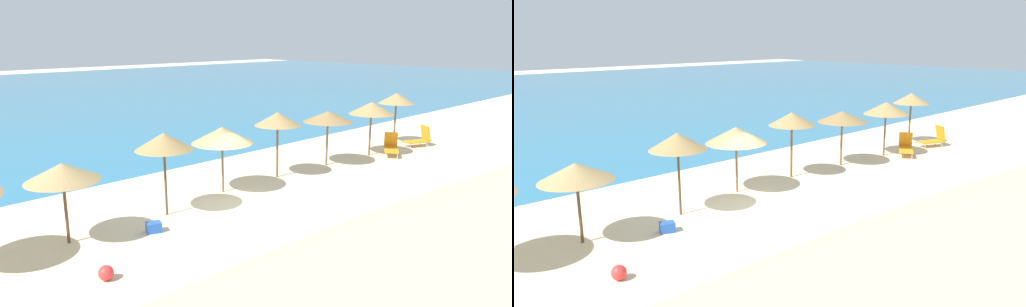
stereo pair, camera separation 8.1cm
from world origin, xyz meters
The scene contains 13 objects.
ground_plane centered at (0.00, 0.00, 0.00)m, with size 160.00×160.00×0.00m, color beige.
dune_ridge centered at (-0.17, -8.57, 0.90)m, with size 37.40×6.78×1.79m, color beige.
beach_umbrella_2 centered at (-5.78, 1.10, 2.19)m, with size 2.15×2.15×2.46m.
beach_umbrella_3 centered at (-2.36, 1.06, 2.58)m, with size 1.95×1.95×2.88m.
beach_umbrella_4 centered at (0.65, 1.66, 2.29)m, with size 2.40×2.40×2.61m.
beach_umbrella_5 centered at (3.69, 1.61, 2.56)m, with size 1.99×1.99×2.86m.
beach_umbrella_6 centered at (6.82, 1.37, 2.34)m, with size 2.31×2.31×2.60m.
beach_umbrella_7 centered at (9.96, 1.06, 2.45)m, with size 2.28×2.28×2.77m.
beach_umbrella_8 centered at (13.19, 1.57, 2.61)m, with size 1.99×1.99×2.92m.
lounge_chair_0 centered at (10.82, 0.32, 0.46)m, with size 1.67×1.43×1.11m.
lounge_chair_1 centered at (13.75, 0.31, 0.45)m, with size 1.56×1.14×1.17m.
beach_ball centered at (-6.03, -1.77, 0.20)m, with size 0.39×0.39×0.39m, color red.
cooler_box centered at (-3.50, 0.06, 0.16)m, with size 0.47×0.36×0.31m, color blue.
Camera 1 is at (-10.89, -12.37, 6.01)m, focal length 33.70 mm.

